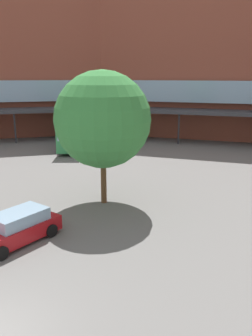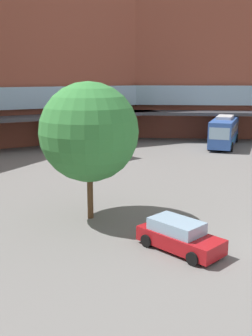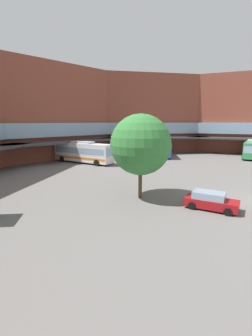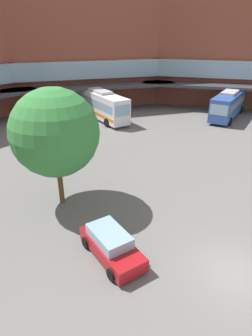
# 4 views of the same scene
# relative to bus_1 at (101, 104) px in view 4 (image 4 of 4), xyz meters

# --- Properties ---
(ground_plane) EXTENTS (129.69, 129.69, 0.00)m
(ground_plane) POSITION_rel_bus_1_xyz_m (-9.09, -29.46, -2.01)
(ground_plane) COLOR slate
(station_building) EXTENTS (87.83, 54.34, 18.56)m
(station_building) POSITION_rel_bus_1_xyz_m (-9.09, -7.08, 6.82)
(station_building) COLOR brown
(station_building) RESTS_ON ground
(bus_1) EXTENTS (3.28, 12.26, 3.98)m
(bus_1) POSITION_rel_bus_1_xyz_m (0.00, 0.00, 0.00)
(bus_1) COLOR white
(bus_1) RESTS_ON ground
(bus_4) EXTENTS (10.41, 6.62, 3.76)m
(bus_4) POSITION_rel_bus_1_xyz_m (14.87, -10.06, -0.11)
(bus_4) COLOR #2D519E
(bus_4) RESTS_ON ground
(parked_car) EXTENTS (2.10, 4.44, 1.53)m
(parked_car) POSITION_rel_bus_1_xyz_m (-13.62, -24.65, -1.27)
(parked_car) COLOR #A51419
(parked_car) RESTS_ON ground
(plaza_tree) EXTENTS (5.89, 5.89, 8.27)m
(plaza_tree) POSITION_rel_bus_1_xyz_m (-13.63, -17.89, 3.31)
(plaza_tree) COLOR brown
(plaza_tree) RESTS_ON ground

